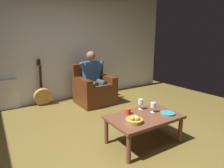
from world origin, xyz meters
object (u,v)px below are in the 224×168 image
coffee_table (144,119)px  wine_glass_near (153,106)px  candle_jar (128,111)px  guitar (43,95)px  decorative_dish (168,113)px  person_seated (94,76)px  armchair (94,90)px  fruit_bowl (134,120)px  wine_glass_far (141,102)px

coffee_table → wine_glass_near: 0.26m
coffee_table → wine_glass_near: wine_glass_near is taller
candle_jar → guitar: bearing=-73.6°
decorative_dish → person_seated: bearing=-87.1°
person_seated → decorative_dish: size_ratio=5.94×
person_seated → armchair: bearing=-90.0°
fruit_bowl → decorative_dish: bearing=176.2°
wine_glass_near → coffee_table: bearing=8.8°
armchair → coffee_table: (0.23, 1.97, 0.04)m
person_seated → wine_glass_far: (0.10, 1.74, -0.13)m
guitar → fruit_bowl: guitar is taller
guitar → candle_jar: 2.41m
coffee_table → decorative_dish: decorative_dish is taller
armchair → fruit_bowl: (0.49, 2.07, 0.13)m
wine_glass_far → armchair: bearing=-93.2°
wine_glass_near → decorative_dish: 0.23m
coffee_table → decorative_dish: size_ratio=5.12×
wine_glass_far → fruit_bowl: (0.39, 0.33, -0.07)m
wine_glass_far → fruit_bowl: size_ratio=0.72×
armchair → wine_glass_far: (0.10, 1.75, 0.20)m
person_seated → candle_jar: person_seated is taller
coffee_table → wine_glass_far: (-0.13, -0.23, 0.17)m
armchair → candle_jar: 1.83m
person_seated → wine_glass_near: bearing=87.5°
decorative_dish → candle_jar: candle_jar is taller
person_seated → coffee_table: size_ratio=1.16×
person_seated → candle_jar: size_ratio=13.72×
fruit_bowl → coffee_table: bearing=-159.5°
person_seated → wine_glass_near: person_seated is taller
coffee_table → wine_glass_far: size_ratio=6.43×
armchair → wine_glass_near: (0.02, 1.94, 0.19)m
wine_glass_far → fruit_bowl: wine_glass_far is taller
coffee_table → wine_glass_far: 0.31m
fruit_bowl → decorative_dish: size_ratio=1.10×
guitar → fruit_bowl: 2.66m
fruit_bowl → wine_glass_far: bearing=-140.4°
wine_glass_far → decorative_dish: wine_glass_far is taller
armchair → person_seated: person_seated is taller
decorative_dish → wine_glass_far: bearing=-60.9°
coffee_table → candle_jar: (0.15, -0.19, 0.10)m
coffee_table → wine_glass_near: size_ratio=6.91×
fruit_bowl → decorative_dish: fruit_bowl is taller
coffee_table → decorative_dish: (-0.33, 0.14, 0.07)m
wine_glass_near → fruit_bowl: wine_glass_near is taller
armchair → candle_jar: armchair is taller
wine_glass_near → candle_jar: size_ratio=1.71×
guitar → wine_glass_far: size_ratio=6.46×
guitar → candle_jar: (-0.68, 2.30, 0.23)m
person_seated → wine_glass_far: bearing=85.0°
wine_glass_far → person_seated: bearing=-93.2°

